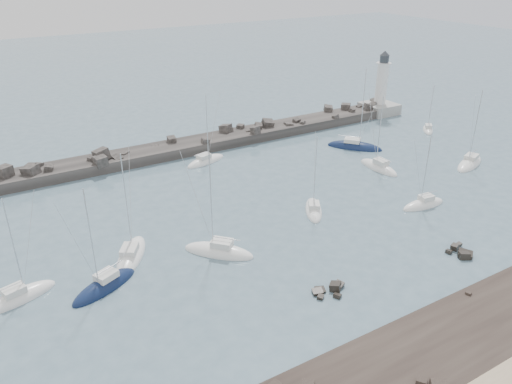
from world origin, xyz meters
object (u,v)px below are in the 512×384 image
Objects in this scene: sailboat_1 at (105,287)px; sailboat_8 at (379,168)px; sailboat_10 at (428,130)px; lighthouse at (380,100)px; sailboat_4 at (219,252)px; sailboat_3 at (206,161)px; sailboat_0 at (20,298)px; sailboat_9 at (469,164)px; sailboat_6 at (354,147)px; sailboat_2 at (131,256)px; sailboat_7 at (423,205)px; sailboat_5 at (314,210)px.

sailboat_1 is 1.00× the size of sailboat_8.
sailboat_10 is (22.76, 9.79, -0.02)m from sailboat_8.
sailboat_4 is (-57.79, -33.84, -2.93)m from lighthouse.
lighthouse is 1.14× the size of sailboat_3.
sailboat_0 is 0.94× the size of sailboat_8.
sailboat_3 is at bearing 67.54° from sailboat_4.
sailboat_6 is at bearing 124.84° from sailboat_9.
sailboat_2 is 0.88× the size of sailboat_6.
sailboat_10 is at bearing 18.62° from sailboat_4.
sailboat_3 is 1.10× the size of sailboat_7.
sailboat_7 is at bearing -11.80° from sailboat_2.
sailboat_10 is at bearing 63.76° from sailboat_9.
lighthouse reaches higher than sailboat_8.
lighthouse reaches higher than sailboat_4.
sailboat_5 is at bearing 0.21° from sailboat_0.
sailboat_8 is at bearing 19.92° from sailboat_5.
sailboat_3 reaches higher than sailboat_0.
sailboat_0 is at bearing -168.19° from sailboat_10.
sailboat_5 is at bearing 155.09° from sailboat_7.
sailboat_8 is 24.78m from sailboat_10.
sailboat_2 is at bearing -162.65° from sailboat_6.
sailboat_4 is 1.20× the size of sailboat_5.
sailboat_3 is (20.68, 22.67, -0.01)m from sailboat_2.
sailboat_1 is 49.80m from sailboat_8.
sailboat_0 is at bearing -173.11° from sailboat_8.
sailboat_0 reaches higher than sailboat_10.
lighthouse is 32.02m from sailboat_9.
sailboat_5 is at bearing -142.82° from sailboat_6.
lighthouse reaches higher than sailboat_9.
sailboat_4 reaches higher than sailboat_10.
sailboat_2 is (-67.20, -29.25, -2.95)m from lighthouse.
sailboat_5 is at bearing -78.08° from sailboat_3.
sailboat_6 is (38.24, 19.48, -0.01)m from sailboat_4.
sailboat_2 is 0.99× the size of sailboat_4.
sailboat_7 is at bearing -5.07° from sailboat_1.
lighthouse is at bearing 23.52° from sailboat_2.
sailboat_7 is (19.69, -31.10, 0.01)m from sailboat_3.
sailboat_9 is (18.75, 6.84, -0.00)m from sailboat_7.
sailboat_9 reaches higher than sailboat_4.
sailboat_4 is 49.80m from sailboat_9.
sailboat_7 is (40.37, -8.43, 0.01)m from sailboat_2.
sailboat_5 is (-41.38, -30.92, -2.96)m from lighthouse.
sailboat_2 reaches higher than sailboat_0.
sailboat_9 reaches higher than sailboat_8.
sailboat_6 is at bearing 17.35° from sailboat_2.
sailboat_0 is 38.44m from sailboat_5.
lighthouse is 0.92× the size of sailboat_6.
sailboat_2 reaches higher than sailboat_10.
sailboat_10 is at bearing -0.00° from sailboat_6.
sailboat_6 is 20.07m from sailboat_9.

